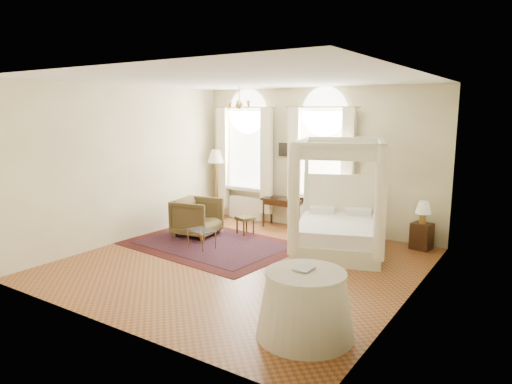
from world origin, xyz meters
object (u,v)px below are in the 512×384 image
(canopy_bed, at_px, (338,227))
(coffee_table, at_px, (202,232))
(stool, at_px, (245,220))
(floor_lamp, at_px, (216,160))
(armchair, at_px, (197,217))
(side_table, at_px, (305,304))
(writing_desk, at_px, (282,202))
(nightstand, at_px, (422,236))

(canopy_bed, distance_m, coffee_table, 2.74)
(stool, bearing_deg, floor_lamp, 147.53)
(armchair, relative_size, side_table, 0.76)
(stool, distance_m, armchair, 1.08)
(stool, xyz_separation_m, coffee_table, (-0.12, -1.39, 0.01))
(side_table, bearing_deg, writing_desk, 122.98)
(side_table, bearing_deg, floor_lamp, 137.39)
(canopy_bed, bearing_deg, side_table, -73.21)
(stool, bearing_deg, canopy_bed, -2.58)
(nightstand, bearing_deg, writing_desk, -180.00)
(canopy_bed, distance_m, nightstand, 1.77)
(canopy_bed, height_order, nightstand, canopy_bed)
(armchair, distance_m, coffee_table, 1.02)
(canopy_bed, bearing_deg, coffee_table, -152.04)
(stool, height_order, coffee_table, stool)
(canopy_bed, distance_m, writing_desk, 2.22)
(writing_desk, relative_size, stool, 2.09)
(stool, xyz_separation_m, armchair, (-0.84, -0.67, 0.08))
(side_table, bearing_deg, canopy_bed, 106.79)
(armchair, bearing_deg, floor_lamp, 15.03)
(floor_lamp, bearing_deg, canopy_bed, -16.10)
(nightstand, xyz_separation_m, floor_lamp, (-5.24, -0.00, 1.25))
(writing_desk, height_order, side_table, side_table)
(stool, bearing_deg, armchair, -141.37)
(canopy_bed, bearing_deg, floor_lamp, 163.90)
(nightstand, height_order, armchair, armchair)
(coffee_table, bearing_deg, nightstand, 32.66)
(nightstand, bearing_deg, side_table, -93.95)
(nightstand, relative_size, coffee_table, 0.83)
(canopy_bed, xyz_separation_m, stool, (-2.29, 0.10, -0.17))
(nightstand, bearing_deg, armchair, -159.25)
(armchair, height_order, side_table, armchair)
(side_table, bearing_deg, stool, 133.41)
(canopy_bed, xyz_separation_m, floor_lamp, (-3.90, 1.13, 1.02))
(canopy_bed, xyz_separation_m, coffee_table, (-2.42, -1.28, -0.16))
(stool, height_order, floor_lamp, floor_lamp)
(canopy_bed, relative_size, writing_desk, 2.61)
(armchair, xyz_separation_m, coffee_table, (0.72, -0.71, -0.07))
(side_table, bearing_deg, coffee_table, 148.32)
(writing_desk, distance_m, floor_lamp, 2.19)
(stool, height_order, armchair, armchair)
(canopy_bed, height_order, coffee_table, canopy_bed)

